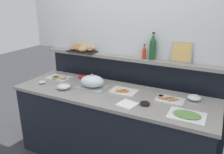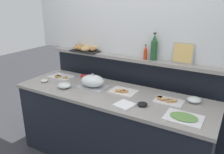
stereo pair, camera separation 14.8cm
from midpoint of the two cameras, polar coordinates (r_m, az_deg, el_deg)
The scene contains 18 objects.
ground_plane at distance 3.41m, azimuth 3.33°, elevation -14.12°, with size 12.00×12.00×0.00m, color #38383D.
buffet_counter at distance 2.72m, azimuth -1.70°, elevation -12.54°, with size 2.25×0.73×0.88m.
back_ledge_unit at distance 3.06m, azimuth 3.12°, elevation -4.84°, with size 2.41×0.22×1.19m.
sandwich_platter_rear at distance 2.38m, azimuth 12.30°, elevation -5.47°, with size 0.29×0.19×0.04m.
sandwich_platter_side at distance 2.54m, azimuth 1.24°, elevation -3.56°, with size 0.29×0.21×0.04m.
sandwich_platter_front at distance 3.05m, azimuth -14.70°, elevation -0.17°, with size 0.30×0.21×0.04m.
cold_cuts_platter at distance 2.12m, azimuth 16.40°, elevation -9.22°, with size 0.32×0.24×0.02m.
serving_cloche at distance 2.64m, azimuth -6.59°, elevation -1.21°, with size 0.34×0.24×0.17m.
glass_bowl_large at distance 2.68m, azimuth -13.59°, elevation -2.36°, with size 0.16×0.16×0.06m.
glass_bowl_medium at distance 2.45m, azimuth 18.34°, elevation -5.00°, with size 0.14×0.14×0.06m.
condiment_bowl_teal at distance 3.00m, azimuth -8.88°, elevation 0.10°, with size 0.11×0.11×0.04m, color red.
condiment_bowl_dark at distance 2.24m, azimuth 6.39°, elevation -6.61°, with size 0.10×0.10×0.03m, color black.
condiment_bowl_cream at distance 2.93m, azimuth -18.52°, elevation -1.21°, with size 0.09×0.09×0.03m, color silver.
napkin_stack at distance 2.22m, azimuth 1.95°, elevation -6.96°, with size 0.17×0.17×0.02m, color white.
wine_bottle_green at distance 2.69m, azimuth 8.64°, elevation 7.36°, with size 0.08×0.08×0.32m.
hot_sauce_bottle at distance 2.72m, azimuth 6.52°, elevation 6.14°, with size 0.04×0.04×0.18m.
bread_basket at distance 3.13m, azimuth -8.97°, elevation 7.00°, with size 0.41×0.28×0.08m.
framed_picture at distance 2.64m, azimuth 15.56°, elevation 6.02°, with size 0.23×0.05×0.23m.
Camera 1 is at (1.05, -2.06, 1.87)m, focal length 36.37 mm.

